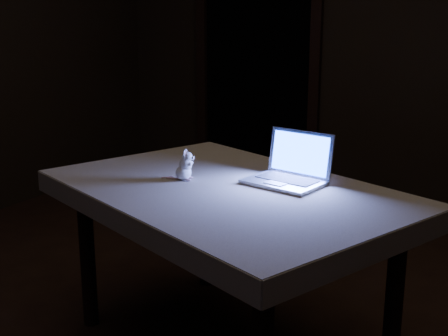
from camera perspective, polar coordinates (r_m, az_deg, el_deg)
The scene contains 6 objects.
back_wall at distance 4.41m, azimuth 16.68°, elevation 14.02°, with size 4.50×0.04×2.60m, color black.
doorway at distance 4.77m, azimuth 3.20°, elevation 11.75°, with size 1.06×0.36×2.13m, color black, non-canonical shape.
table at distance 2.31m, azimuth 0.25°, elevation -9.90°, with size 1.25×0.80×0.67m, color black, non-canonical shape.
tablecloth at distance 2.28m, azimuth -1.25°, elevation -2.21°, with size 1.33×0.88×0.08m, color beige, non-canonical shape.
laptop at distance 2.21m, azimuth 5.75°, elevation 0.78°, with size 0.28×0.24×0.19m, color #A2A1A6, non-canonical shape.
plush_mouse at distance 2.28m, azimuth -3.89°, elevation 0.29°, with size 0.09×0.09×0.12m, color white, non-canonical shape.
Camera 1 is at (0.93, -1.81, 1.29)m, focal length 48.00 mm.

